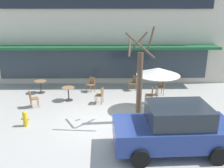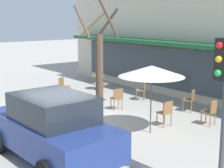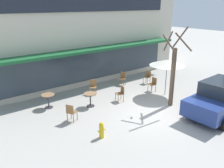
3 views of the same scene
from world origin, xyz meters
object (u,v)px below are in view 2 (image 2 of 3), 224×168
cafe_chair_5 (166,111)px  traffic_light_pole (223,90)px  cafe_table_near_wall (100,89)px  patio_umbrella_green_folded (152,71)px  cafe_chair_3 (190,99)px  parked_sedan (51,127)px  street_tree (99,75)px  fire_hydrant (25,96)px  cafe_chair_1 (63,85)px  cafe_chair_4 (142,89)px  cafe_chair_0 (211,111)px  cafe_chair_2 (117,97)px  cafe_table_streetside (98,80)px

cafe_chair_5 → traffic_light_pole: (3.98, -2.69, 1.77)m
cafe_table_near_wall → traffic_light_pole: (8.43, -3.18, 1.78)m
patio_umbrella_green_folded → cafe_chair_3: (-0.86, 3.02, -1.50)m
patio_umbrella_green_folded → parked_sedan: 3.69m
parked_sedan → traffic_light_pole: (3.88, 1.70, 1.42)m
patio_umbrella_green_folded → street_tree: size_ratio=0.51×
cafe_chair_5 → traffic_light_pole: traffic_light_pole is taller
fire_hydrant → street_tree: bearing=4.0°
fire_hydrant → cafe_chair_1: bearing=98.1°
cafe_chair_3 → traffic_light_pole: (4.67, -4.84, 1.77)m
cafe_chair_4 → street_tree: size_ratio=0.21×
cafe_chair_1 → cafe_chair_0: bearing=13.9°
cafe_chair_3 → parked_sedan: parked_sedan is taller
cafe_chair_2 → traffic_light_pole: traffic_light_pole is taller
cafe_chair_0 → cafe_chair_2: (-3.54, -1.27, 0.00)m
cafe_chair_3 → cafe_table_near_wall: bearing=-156.2°
cafe_chair_3 → street_tree: 4.50m
cafe_chair_1 → traffic_light_pole: traffic_light_pole is taller
cafe_table_near_wall → cafe_chair_0: (5.32, 0.82, 0.01)m
cafe_chair_0 → parked_sedan: parked_sedan is taller
street_tree → cafe_chair_4: bearing=120.3°
cafe_chair_4 → cafe_chair_5: size_ratio=1.00×
cafe_chair_2 → parked_sedan: (2.76, -4.41, 0.35)m
cafe_table_near_wall → cafe_chair_1: bearing=-151.3°
street_tree → fire_hydrant: (-4.96, -0.35, -1.54)m
cafe_chair_2 → cafe_chair_3: same height
cafe_chair_5 → traffic_light_pole: size_ratio=0.26×
cafe_chair_3 → cafe_chair_5: bearing=-72.1°
cafe_table_near_wall → street_tree: bearing=-36.4°
cafe_table_streetside → cafe_chair_3: (5.64, 0.42, 0.01)m
cafe_table_streetside → fire_hydrant: (0.47, -4.21, -0.16)m
cafe_chair_2 → patio_umbrella_green_folded: bearing=-17.7°
parked_sedan → cafe_table_streetside: bearing=136.4°
traffic_light_pole → cafe_chair_3: bearing=134.0°
cafe_table_streetside → street_tree: 6.81m
patio_umbrella_green_folded → cafe_table_near_wall: bearing=163.6°
cafe_chair_1 → cafe_chair_2: same height
patio_umbrella_green_folded → parked_sedan: size_ratio=0.52×
cafe_chair_4 → patio_umbrella_green_folded: bearing=-39.3°
patio_umbrella_green_folded → cafe_chair_5: 1.74m
cafe_table_streetside → cafe_chair_4: size_ratio=0.85×
patio_umbrella_green_folded → street_tree: 1.65m
cafe_chair_1 → parked_sedan: size_ratio=0.21×
cafe_chair_0 → fire_hydrant: bearing=-150.6°
cafe_table_near_wall → traffic_light_pole: traffic_light_pole is taller
cafe_chair_5 → traffic_light_pole: 5.12m
cafe_table_streetside → cafe_chair_4: bearing=4.2°
cafe_chair_0 → parked_sedan: bearing=-97.8°
cafe_chair_2 → cafe_chair_3: bearing=47.0°
traffic_light_pole → fire_hydrant: 10.03m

